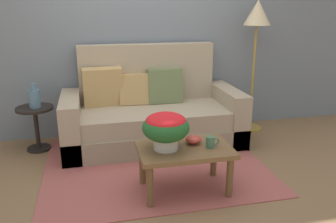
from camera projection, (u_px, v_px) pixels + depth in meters
The scene contains 11 objects.
ground_plane at pixel (157, 171), 3.58m from camera, with size 14.00×14.00×0.00m, color brown.
wall_back at pixel (136, 18), 4.33m from camera, with size 6.40×0.12×2.96m, color slate.
area_rug at pixel (154, 164), 3.72m from camera, with size 2.27×1.90×0.01m, color #994C47.
couch at pixel (151, 115), 4.23m from camera, with size 2.11×0.94×1.18m.
coffee_table at pixel (185, 155), 3.10m from camera, with size 0.83×0.53×0.43m.
side_table at pixel (36, 120), 3.99m from camera, with size 0.42×0.42×0.52m.
floor_lamp at pixel (257, 25), 4.36m from camera, with size 0.34×0.34×1.70m.
potted_plant at pixel (165, 127), 2.99m from camera, with size 0.41×0.41×0.33m.
coffee_mug at pixel (211, 142), 3.07m from camera, with size 0.13×0.08×0.10m.
snack_bowl at pixel (193, 139), 3.16m from camera, with size 0.15×0.15×0.07m.
table_vase at pixel (34, 98), 3.91m from camera, with size 0.13×0.13×0.27m.
Camera 1 is at (-0.61, -3.18, 1.65)m, focal length 37.01 mm.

